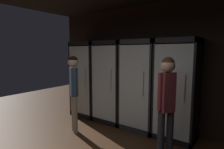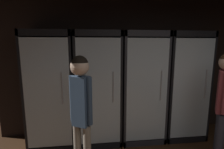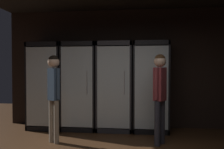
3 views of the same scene
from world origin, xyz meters
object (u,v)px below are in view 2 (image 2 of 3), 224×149
(cooler_left, at_px, (98,89))
(cooler_right, at_px, (181,86))
(cooler_far_left, at_px, (52,91))
(shopper_near, at_px, (81,105))
(cooler_center, at_px, (141,87))
(shopper_far, at_px, (224,98))

(cooler_left, distance_m, cooler_right, 1.60)
(cooler_far_left, relative_size, cooler_left, 1.00)
(shopper_near, bearing_deg, cooler_right, 29.35)
(cooler_right, height_order, shopper_near, cooler_right)
(cooler_left, distance_m, shopper_near, 1.07)
(cooler_far_left, distance_m, cooler_right, 2.40)
(cooler_center, distance_m, cooler_right, 0.80)
(cooler_far_left, bearing_deg, cooler_right, -0.03)
(cooler_left, bearing_deg, shopper_near, -103.44)
(shopper_far, bearing_deg, cooler_right, 97.10)
(cooler_far_left, height_order, cooler_right, same)
(cooler_right, relative_size, shopper_far, 1.20)
(cooler_center, distance_m, shopper_near, 1.48)
(cooler_far_left, relative_size, shopper_far, 1.20)
(cooler_right, bearing_deg, shopper_far, -82.90)
(shopper_near, distance_m, shopper_far, 1.97)
(cooler_left, height_order, cooler_center, same)
(cooler_center, height_order, cooler_right, same)
(shopper_near, bearing_deg, cooler_far_left, 117.87)
(cooler_far_left, bearing_deg, cooler_left, 0.06)
(cooler_left, height_order, shopper_far, cooler_left)
(cooler_right, xyz_separation_m, shopper_far, (0.12, -0.92, 0.04))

